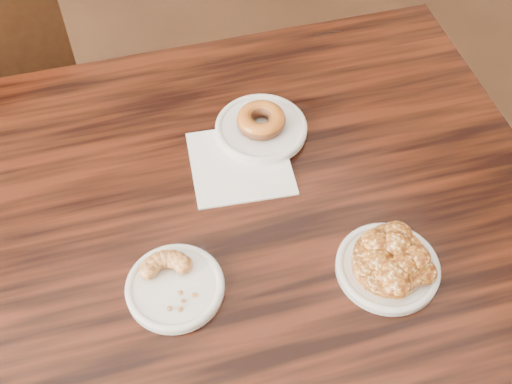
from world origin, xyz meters
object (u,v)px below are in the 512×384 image
cafe_table (266,335)px  glazed_donut (261,120)px  apple_fritter (390,259)px  cruller_fragment (174,281)px

cafe_table → glazed_donut: size_ratio=11.19×
apple_fritter → cruller_fragment: size_ratio=1.58×
cafe_table → apple_fritter: (0.12, -0.15, 0.41)m
cafe_table → cruller_fragment: size_ratio=9.83×
apple_fritter → cruller_fragment: 0.33m
glazed_donut → apple_fritter: apple_fritter is taller
cafe_table → cruller_fragment: bearing=-160.7°
apple_fritter → cruller_fragment: (-0.30, 0.14, -0.01)m
cafe_table → apple_fritter: 0.45m
glazed_donut → apple_fritter: size_ratio=0.56×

